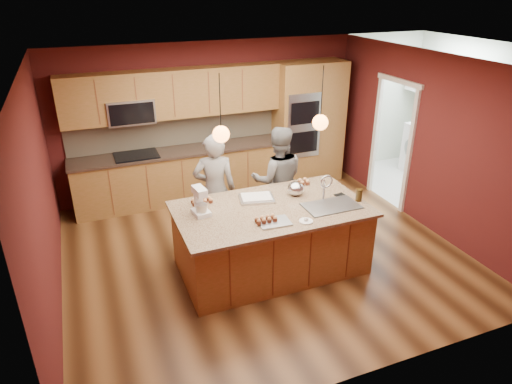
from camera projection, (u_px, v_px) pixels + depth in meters
name	position (u px, v px, depth m)	size (l,w,h in m)	color
floor	(262.00, 252.00, 6.70)	(5.50, 5.50, 0.00)	#3F2411
ceiling	(264.00, 63.00, 5.56)	(5.50, 5.50, 0.00)	white
wall_back	(210.00, 119.00, 8.23)	(5.50, 5.50, 0.00)	#4F1717
wall_front	(371.00, 264.00, 4.02)	(5.50, 5.50, 0.00)	#4F1717
wall_left	(41.00, 199.00, 5.20)	(5.00, 5.00, 0.00)	#4F1717
wall_right	(427.00, 142.00, 7.05)	(5.00, 5.00, 0.00)	#4F1717
cabinet_run	(178.00, 147.00, 7.94)	(3.74, 0.64, 2.30)	olive
oven_column	(308.00, 123.00, 8.68)	(1.30, 0.62, 2.30)	olive
doorway_trim	(391.00, 145.00, 7.84)	(0.08, 1.11, 2.20)	white
laundry_room	(457.00, 81.00, 8.34)	(2.60, 2.70, 2.70)	beige
pendant_left	(221.00, 134.00, 5.28)	(0.20, 0.20, 0.80)	black
pendant_right	(320.00, 122.00, 5.72)	(0.20, 0.20, 0.80)	black
island	(272.00, 237.00, 6.15)	(2.51, 1.41, 1.30)	olive
person_left	(215.00, 190.00, 6.63)	(0.62, 0.41, 1.70)	black
person_right	(278.00, 180.00, 6.96)	(0.82, 0.64, 1.69)	slate
stand_mixer	(200.00, 203.00, 5.73)	(0.22, 0.29, 0.37)	white
sheet_cake	(256.00, 198.00, 6.17)	(0.52, 0.43, 0.05)	silver
cooling_rack	(274.00, 222.00, 5.57)	(0.39, 0.28, 0.02)	#9EA0A4
mixing_bowl	(296.00, 189.00, 6.27)	(0.23, 0.23, 0.20)	silver
plate	(306.00, 221.00, 5.60)	(0.17, 0.17, 0.01)	white
tumbler	(359.00, 195.00, 6.11)	(0.08, 0.08, 0.17)	#34240C
phone	(339.00, 195.00, 6.30)	(0.14, 0.08, 0.01)	black
cupcakes_left	(202.00, 201.00, 6.06)	(0.30, 0.15, 0.07)	tan
cupcakes_rack	(266.00, 219.00, 5.56)	(0.29, 0.14, 0.06)	tan
cupcakes_right	(304.00, 182.00, 6.62)	(0.17, 0.17, 0.08)	tan
washer	(450.00, 160.00, 8.62)	(0.66, 0.68, 1.06)	white
dryer	(424.00, 149.00, 9.25)	(0.63, 0.65, 1.01)	white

